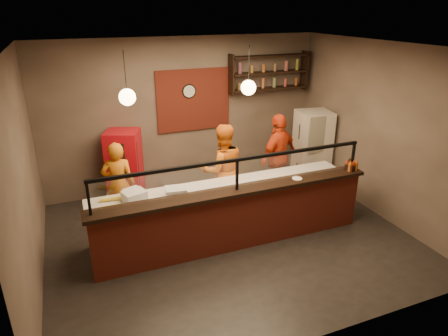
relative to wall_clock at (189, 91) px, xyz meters
name	(u,v)px	position (x,y,z in m)	size (l,w,h in m)	color
floor	(229,237)	(-0.10, -2.46, -2.10)	(6.00, 6.00, 0.00)	black
ceiling	(230,47)	(-0.10, -2.46, 1.10)	(6.00, 6.00, 0.00)	#3A342D
wall_back	(185,114)	(-0.10, 0.04, -0.50)	(6.00, 6.00, 0.00)	#786458
wall_left	(23,180)	(-3.10, -2.46, -0.50)	(5.00, 5.00, 0.00)	#786458
wall_right	(379,131)	(2.90, -2.46, -0.50)	(5.00, 5.00, 0.00)	#786458
wall_front	(321,225)	(-0.10, -4.96, -0.50)	(6.00, 6.00, 0.00)	#786458
brick_patch	(194,100)	(0.10, 0.01, -0.20)	(1.60, 0.04, 1.30)	#993221
service_counter	(236,220)	(-0.10, -2.76, -1.60)	(4.60, 0.25, 1.00)	#993221
counter_ledge	(237,191)	(-0.10, -2.76, -1.07)	(4.70, 0.37, 0.06)	black
worktop_cabinet	(225,211)	(-0.10, -2.26, -1.68)	(4.60, 0.75, 0.85)	gray
worktop	(225,187)	(-0.10, -2.26, -1.23)	(4.60, 0.75, 0.05)	white
sneeze_guard	(237,171)	(-0.10, -2.76, -0.73)	(4.50, 0.05, 0.52)	white
wall_shelving	(269,73)	(1.80, -0.14, 0.30)	(1.84, 0.28, 0.85)	black
wall_clock	(189,91)	(0.00, 0.00, 0.00)	(0.30, 0.30, 0.04)	black
pendant_left	(127,97)	(-1.60, -2.26, 0.45)	(0.24, 0.24, 0.77)	black
pendant_right	(248,88)	(0.30, -2.26, 0.45)	(0.24, 0.24, 0.77)	black
cook_left	(119,184)	(-1.75, -1.26, -1.31)	(0.58, 0.38, 1.58)	orange
cook_mid	(222,170)	(0.14, -1.54, -1.21)	(0.86, 0.67, 1.78)	orange
cook_right	(278,157)	(1.45, -1.34, -1.20)	(1.05, 0.44, 1.79)	red
fridge	(312,148)	(2.50, -0.97, -1.27)	(0.69, 0.65, 1.66)	beige
red_cooler	(125,166)	(-1.49, -0.31, -1.36)	(0.64, 0.59, 1.49)	red
pizza_dough	(276,178)	(0.88, -2.28, -1.19)	(0.47, 0.47, 0.01)	beige
prep_tub_a	(134,196)	(-1.63, -2.25, -1.11)	(0.34, 0.27, 0.17)	white
prep_tub_b	(133,193)	(-1.63, -2.09, -1.13)	(0.27, 0.22, 0.14)	white
prep_tub_c	(176,193)	(-0.99, -2.37, -1.12)	(0.34, 0.27, 0.17)	silver
rolling_pin	(111,199)	(-1.97, -2.10, -1.17)	(0.06, 0.06, 0.35)	yellow
condiment_caddy	(351,167)	(2.10, -2.77, -0.99)	(0.19, 0.15, 0.11)	black
pepper_mill	(349,165)	(2.04, -2.78, -0.93)	(0.05, 0.05, 0.22)	black
small_plate	(297,178)	(1.01, -2.76, -1.03)	(0.17, 0.17, 0.01)	white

